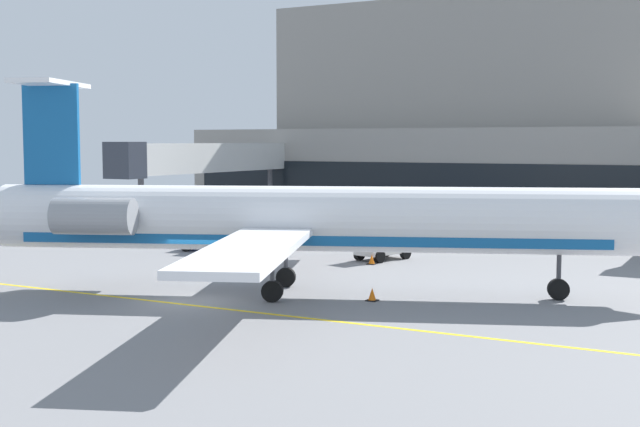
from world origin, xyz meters
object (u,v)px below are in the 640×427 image
pushback_tractor (379,246)px  belt_loader (211,236)px  regional_jet (298,219)px  baggage_tug (287,220)px  fuel_tank (356,208)px

pushback_tractor → belt_loader: (-10.77, -1.07, 0.06)m
regional_jet → baggage_tug: 25.15m
regional_jet → fuel_tank: (-11.80, 30.58, -2.04)m
belt_loader → regional_jet: bearing=-40.8°
baggage_tug → fuel_tank: 9.25m
regional_jet → pushback_tractor: bearing=96.0°
baggage_tug → regional_jet: bearing=-58.8°
regional_jet → fuel_tank: bearing=111.1°
regional_jet → fuel_tank: regional_jet is taller
belt_loader → pushback_tractor: bearing=5.7°
pushback_tractor → belt_loader: size_ratio=1.14×
baggage_tug → fuel_tank: (1.18, 9.16, 0.34)m
pushback_tractor → belt_loader: belt_loader is taller
regional_jet → pushback_tractor: 11.74m
regional_jet → belt_loader: (-11.97, 10.35, -2.41)m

